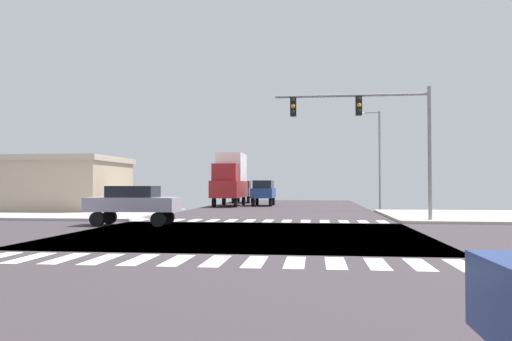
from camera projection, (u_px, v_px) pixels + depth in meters
The scene contains 12 objects.
ground at pixel (245, 234), 20.24m from camera, with size 90.00×90.00×0.05m.
sidewalk_corner_ne at pixel (487, 216), 30.67m from camera, with size 12.00×12.00×0.14m.
sidewalk_corner_nw at pixel (74, 213), 33.64m from camera, with size 12.00×12.00×0.14m.
crosswalk_near at pixel (196, 261), 13.02m from camera, with size 13.50×2.00×0.01m.
crosswalk_far at pixel (259, 221), 27.51m from camera, with size 13.50×2.00×0.01m.
traffic_signal_mast at pixel (369, 122), 26.87m from camera, with size 8.10×0.55×7.04m.
street_lamp at pixel (376, 150), 39.17m from camera, with size 1.78×0.32×7.57m.
bank_building at pixel (21, 184), 38.05m from camera, with size 16.31×7.72×3.98m.
sedan_nearside_1 at pixel (133, 202), 24.41m from camera, with size 4.30×1.80×1.88m.
pickup_crossing_1 at pixel (243, 191), 55.38m from camera, with size 2.00×5.10×2.35m.
box_truck_leading_1 at pixel (230, 178), 47.03m from camera, with size 2.40×7.20×4.85m.
suv_trailing_2 at pixel (264, 191), 47.58m from camera, with size 1.96×4.60×2.34m.
Camera 1 is at (2.75, -20.12, 1.93)m, focal length 36.02 mm.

